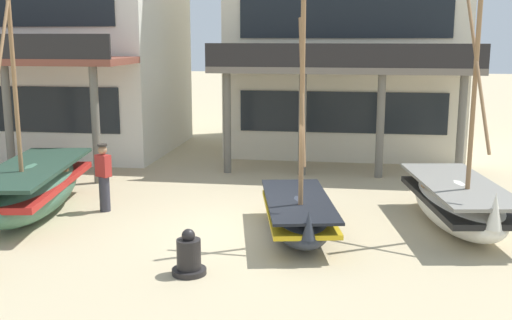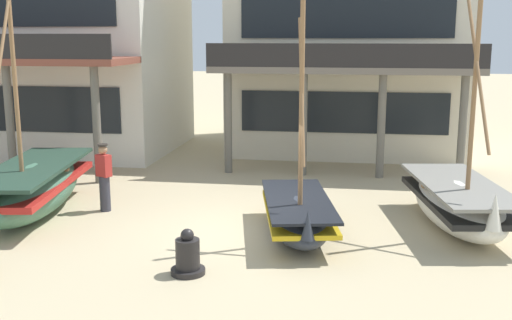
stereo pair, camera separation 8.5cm
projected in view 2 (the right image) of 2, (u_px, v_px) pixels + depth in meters
ground_plane at (249, 230)px, 13.79m from camera, size 120.00×120.00×0.00m
fishing_boat_near_left at (298, 214)px, 13.35m from camera, size 2.04×3.88×4.96m
fishing_boat_centre_large at (33, 187)px, 14.83m from camera, size 2.39×5.09×7.09m
fishing_boat_far_right at (458, 203)px, 13.81m from camera, size 2.24×4.54×5.56m
fisherman_by_hull at (104, 178)px, 15.14m from camera, size 0.42×0.36×1.68m
capstan_winch at (188, 257)px, 11.20m from camera, size 0.63×0.63×0.86m
harbor_building_main at (347, 19)px, 23.19m from camera, size 8.57×9.05×9.73m
harbor_building_annex at (45, 8)px, 22.90m from camera, size 9.90×9.00×10.55m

